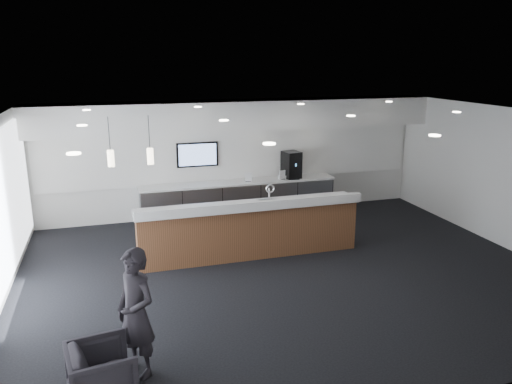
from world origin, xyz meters
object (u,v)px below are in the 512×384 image
object	(u,v)px
armchair	(102,373)
lounge_guest	(136,313)
service_counter	(249,229)
coffee_machine	(291,165)

from	to	relation	value
armchair	lounge_guest	distance (m)	0.79
armchair	service_counter	bearing A→B (deg)	-46.23
service_counter	armchair	distance (m)	4.88
service_counter	lounge_guest	xyz separation A→B (m)	(-2.49, -3.48, 0.28)
lounge_guest	coffee_machine	bearing A→B (deg)	108.63
armchair	coffee_machine	bearing A→B (deg)	-45.80
service_counter	coffee_machine	bearing A→B (deg)	53.61
service_counter	lounge_guest	bearing A→B (deg)	-125.85
service_counter	coffee_machine	distance (m)	3.27
coffee_machine	lounge_guest	distance (m)	7.48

